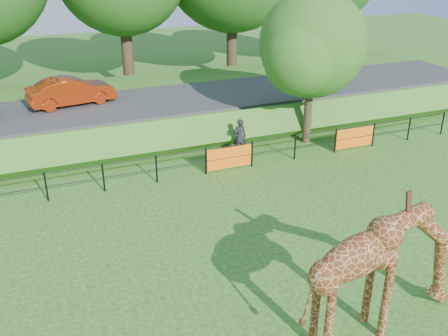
# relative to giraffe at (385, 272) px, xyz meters

# --- Properties ---
(ground) EXTENTS (90.00, 90.00, 0.00)m
(ground) POSITION_rel_giraffe_xyz_m (-2.81, 1.65, -1.58)
(ground) COLOR #1F5515
(ground) RESTS_ON ground
(giraffe) EXTENTS (4.47, 1.08, 3.16)m
(giraffe) POSITION_rel_giraffe_xyz_m (0.00, 0.00, 0.00)
(giraffe) COLOR #5D2B13
(giraffe) RESTS_ON ground
(perimeter_fence) EXTENTS (28.07, 0.10, 1.10)m
(perimeter_fence) POSITION_rel_giraffe_xyz_m (-2.81, 9.65, -1.03)
(perimeter_fence) COLOR black
(perimeter_fence) RESTS_ON ground
(embankment) EXTENTS (40.00, 9.00, 1.30)m
(embankment) POSITION_rel_giraffe_xyz_m (-2.81, 17.15, -0.93)
(embankment) COLOR #1F5515
(embankment) RESTS_ON ground
(road) EXTENTS (40.00, 5.00, 0.12)m
(road) POSITION_rel_giraffe_xyz_m (-2.81, 15.65, -0.22)
(road) COLOR #323234
(road) RESTS_ON embankment
(car_red) EXTENTS (4.16, 2.04, 1.31)m
(car_red) POSITION_rel_giraffe_xyz_m (-5.00, 16.44, 0.50)
(car_red) COLOR #A42D0B
(car_red) RESTS_ON road
(visitor) EXTENTS (0.64, 0.47, 1.61)m
(visitor) POSITION_rel_giraffe_xyz_m (1.23, 11.02, -0.78)
(visitor) COLOR black
(visitor) RESTS_ON ground
(tree_east) EXTENTS (5.40, 4.71, 6.76)m
(tree_east) POSITION_rel_giraffe_xyz_m (4.79, 11.28, 2.70)
(tree_east) COLOR #362618
(tree_east) RESTS_ON ground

